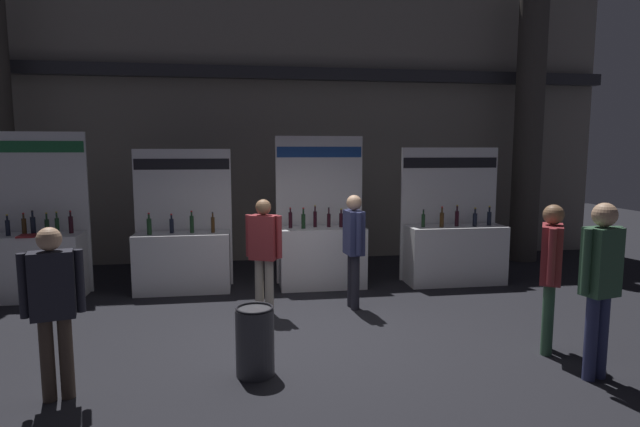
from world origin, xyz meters
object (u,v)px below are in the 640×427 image
(exhibitor_booth_2, at_px, (322,250))
(visitor_1, at_px, (354,242))
(exhibitor_booth_0, at_px, (31,258))
(visitor_5, at_px, (601,276))
(visitor_2, at_px, (551,264))
(trash_bin, at_px, (255,341))
(visitor_4, at_px, (53,300))
(visitor_3, at_px, (264,247))
(exhibitor_booth_1, at_px, (183,255))
(exhibitor_booth_3, at_px, (454,249))

(exhibitor_booth_2, distance_m, visitor_1, 1.35)
(exhibitor_booth_0, xyz_separation_m, visitor_5, (6.77, -3.89, 0.43))
(visitor_2, relative_size, visitor_5, 0.95)
(trash_bin, height_order, visitor_4, visitor_4)
(visitor_5, bearing_deg, exhibitor_booth_0, -43.43)
(visitor_3, bearing_deg, visitor_4, 73.35)
(trash_bin, distance_m, visitor_1, 2.61)
(exhibitor_booth_2, relative_size, visitor_1, 1.53)
(exhibitor_booth_1, relative_size, exhibitor_booth_2, 0.91)
(exhibitor_booth_1, height_order, exhibitor_booth_3, exhibitor_booth_3)
(visitor_4, height_order, visitor_5, visitor_5)
(exhibitor_booth_2, relative_size, visitor_5, 1.42)
(exhibitor_booth_0, bearing_deg, exhibitor_booth_3, -0.57)
(exhibitor_booth_1, relative_size, visitor_4, 1.43)
(exhibitor_booth_3, bearing_deg, visitor_4, -147.12)
(visitor_1, height_order, visitor_3, visitor_1)
(exhibitor_booth_1, bearing_deg, trash_bin, -72.28)
(exhibitor_booth_3, bearing_deg, visitor_5, -91.91)
(visitor_5, bearing_deg, exhibitor_booth_2, -74.47)
(exhibitor_booth_0, bearing_deg, visitor_1, -14.17)
(trash_bin, height_order, visitor_1, visitor_1)
(exhibitor_booth_2, height_order, visitor_2, exhibitor_booth_2)
(visitor_4, bearing_deg, visitor_5, 161.70)
(exhibitor_booth_2, bearing_deg, exhibitor_booth_0, -179.41)
(exhibitor_booth_3, relative_size, visitor_3, 1.44)
(exhibitor_booth_0, distance_m, visitor_3, 3.79)
(exhibitor_booth_0, relative_size, visitor_1, 1.56)
(exhibitor_booth_0, height_order, visitor_3, exhibitor_booth_0)
(visitor_5, bearing_deg, exhibitor_booth_1, -55.31)
(exhibitor_booth_0, distance_m, visitor_4, 3.86)
(exhibitor_booth_0, xyz_separation_m, exhibitor_booth_2, (4.58, 0.05, -0.01))
(exhibitor_booth_1, xyz_separation_m, visitor_5, (4.49, -4.01, 0.48))
(exhibitor_booth_2, distance_m, exhibitor_booth_3, 2.32)
(exhibitor_booth_0, height_order, visitor_1, exhibitor_booth_0)
(exhibitor_booth_3, distance_m, visitor_1, 2.38)
(visitor_1, bearing_deg, visitor_5, -150.78)
(exhibitor_booth_1, distance_m, exhibitor_booth_3, 4.62)
(exhibitor_booth_0, distance_m, visitor_5, 7.82)
(visitor_4, bearing_deg, visitor_1, -159.52)
(visitor_3, distance_m, visitor_4, 3.00)
(visitor_3, bearing_deg, trash_bin, 110.07)
(exhibitor_booth_1, xyz_separation_m, exhibitor_booth_3, (4.61, -0.19, 0.02))
(exhibitor_booth_1, xyz_separation_m, visitor_4, (-0.74, -3.65, 0.36))
(exhibitor_booth_3, bearing_deg, exhibitor_booth_0, 179.43)
(exhibitor_booth_3, relative_size, trash_bin, 3.26)
(exhibitor_booth_0, bearing_deg, exhibitor_booth_2, 0.59)
(exhibitor_booth_0, distance_m, exhibitor_booth_1, 2.28)
(visitor_2, xyz_separation_m, visitor_3, (-3.15, 1.88, -0.06))
(exhibitor_booth_2, xyz_separation_m, exhibitor_booth_3, (2.32, -0.12, -0.02))
(visitor_1, bearing_deg, visitor_4, 118.32)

